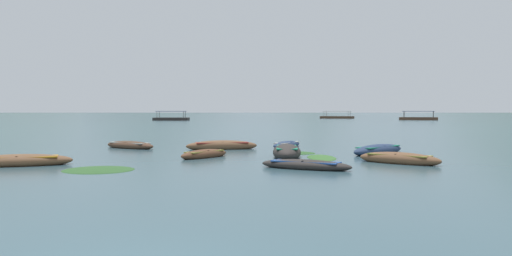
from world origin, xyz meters
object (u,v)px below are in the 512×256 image
rowboat_3 (307,165)px  ferry_1 (172,119)px  rowboat_4 (206,154)px  rowboat_7 (380,150)px  ferry_2 (338,117)px  rowboat_0 (288,152)px  rowboat_1 (223,146)px  rowboat_6 (19,161)px  rowboat_8 (400,159)px  ferry_0 (420,118)px  rowboat_2 (131,145)px  rowboat_5 (288,145)px

rowboat_3 → ferry_1: 109.62m
rowboat_4 → rowboat_7: bearing=14.0°
ferry_2 → rowboat_0: bearing=-100.1°
rowboat_1 → rowboat_3: 10.99m
rowboat_1 → rowboat_6: bearing=-130.7°
rowboat_3 → rowboat_8: 4.76m
ferry_0 → ferry_2: bearing=120.5°
rowboat_6 → ferry_0: bearing=65.0°
rowboat_1 → ferry_2: ferry_2 is taller
rowboat_0 → rowboat_7: size_ratio=1.01×
rowboat_0 → rowboat_6: 12.05m
rowboat_1 → rowboat_2: bearing=171.2°
rowboat_6 → ferry_2: size_ratio=0.41×
rowboat_1 → rowboat_3: size_ratio=1.16×
rowboat_3 → ferry_0: ferry_0 is taller
rowboat_4 → ferry_0: size_ratio=0.29×
rowboat_8 → ferry_2: (19.85, 140.99, 0.26)m
rowboat_8 → rowboat_1: bearing=135.3°
rowboat_4 → rowboat_6: size_ratio=0.67×
rowboat_0 → rowboat_2: bearing=147.0°
rowboat_0 → rowboat_3: 5.17m
rowboat_4 → ferry_0: 118.56m
rowboat_4 → ferry_2: bearing=78.3°
rowboat_2 → rowboat_1: bearing=-8.8°
rowboat_7 → rowboat_4: bearing=-166.0°
ferry_2 → ferry_1: bearing=-142.7°
rowboat_3 → rowboat_4: 6.56m
rowboat_5 → ferry_2: size_ratio=0.32×
rowboat_2 → rowboat_7: bearing=-16.0°
rowboat_5 → ferry_0: size_ratio=0.35×
rowboat_7 → ferry_2: (19.56, 136.07, 0.25)m
rowboat_3 → ferry_0: bearing=70.3°
rowboat_5 → rowboat_7: rowboat_7 is taller
ferry_0 → ferry_1: same height
rowboat_3 → ferry_1: bearing=102.2°
rowboat_3 → rowboat_1: bearing=111.1°
rowboat_0 → ferry_1: ferry_1 is taller
rowboat_8 → ferry_1: size_ratio=0.39×
ferry_1 → ferry_2: 59.38m
rowboat_3 → ferry_2: ferry_2 is taller
rowboat_0 → rowboat_7: 5.31m
rowboat_1 → ferry_1: bearing=101.2°
rowboat_0 → rowboat_2: 10.99m
ferry_0 → ferry_1: size_ratio=1.17×
ferry_0 → ferry_2: (-16.93, 28.80, -0.00)m
rowboat_7 → rowboat_6: bearing=-160.1°
rowboat_3 → rowboat_7: bearing=57.2°
rowboat_1 → rowboat_7: size_ratio=1.07×
rowboat_6 → ferry_2: (35.89, 141.96, 0.26)m
rowboat_5 → rowboat_3: bearing=-90.0°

